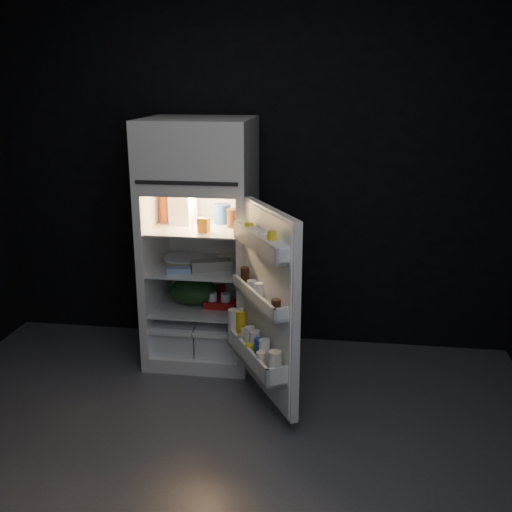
% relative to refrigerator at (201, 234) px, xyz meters
% --- Properties ---
extents(floor, '(4.00, 3.40, 0.00)m').
position_rel_refrigerator_xyz_m(floor, '(0.32, -1.32, -0.96)').
color(floor, '#4F4F54').
rests_on(floor, ground).
extents(wall_back, '(4.00, 0.00, 2.70)m').
position_rel_refrigerator_xyz_m(wall_back, '(0.32, 0.38, 0.39)').
color(wall_back, black).
rests_on(wall_back, ground).
extents(wall_front, '(4.00, 0.00, 2.70)m').
position_rel_refrigerator_xyz_m(wall_front, '(0.32, -3.02, 0.39)').
color(wall_front, black).
rests_on(wall_front, ground).
extents(refrigerator, '(0.76, 0.71, 1.78)m').
position_rel_refrigerator_xyz_m(refrigerator, '(0.00, 0.00, 0.00)').
color(refrigerator, white).
rests_on(refrigerator, ground).
extents(fridge_door, '(0.53, 0.72, 1.22)m').
position_rel_refrigerator_xyz_m(fridge_door, '(0.56, -0.70, -0.28)').
color(fridge_door, white).
rests_on(fridge_door, ground).
extents(milk_jug, '(0.18, 0.18, 0.24)m').
position_rel_refrigerator_xyz_m(milk_jug, '(-0.13, -0.00, 0.19)').
color(milk_jug, white).
rests_on(milk_jug, refrigerator).
extents(mayo_jar, '(0.15, 0.15, 0.14)m').
position_rel_refrigerator_xyz_m(mayo_jar, '(0.15, 0.06, 0.14)').
color(mayo_jar, '#1D439D').
rests_on(mayo_jar, refrigerator).
extents(jam_jar, '(0.12, 0.12, 0.13)m').
position_rel_refrigerator_xyz_m(jam_jar, '(0.26, -0.04, 0.14)').
color(jam_jar, black).
rests_on(jam_jar, refrigerator).
extents(amber_bottle, '(0.09, 0.09, 0.22)m').
position_rel_refrigerator_xyz_m(amber_bottle, '(-0.27, 0.03, 0.18)').
color(amber_bottle, '#C7561F').
rests_on(amber_bottle, refrigerator).
extents(small_carton, '(0.09, 0.07, 0.10)m').
position_rel_refrigerator_xyz_m(small_carton, '(0.07, -0.22, 0.12)').
color(small_carton, orange).
rests_on(small_carton, refrigerator).
extents(egg_carton, '(0.31, 0.20, 0.07)m').
position_rel_refrigerator_xyz_m(egg_carton, '(0.10, -0.13, -0.19)').
color(egg_carton, gray).
rests_on(egg_carton, refrigerator).
extents(pie, '(0.38, 0.38, 0.04)m').
position_rel_refrigerator_xyz_m(pie, '(-0.13, -0.00, -0.21)').
color(pie, '#A28D55').
rests_on(pie, refrigerator).
extents(flat_package, '(0.18, 0.12, 0.04)m').
position_rel_refrigerator_xyz_m(flat_package, '(-0.11, -0.23, -0.21)').
color(flat_package, '#7F99C4').
rests_on(flat_package, refrigerator).
extents(wrapped_pkg, '(0.15, 0.14, 0.05)m').
position_rel_refrigerator_xyz_m(wrapped_pkg, '(0.18, 0.11, -0.20)').
color(wrapped_pkg, '#F9EBCC').
rests_on(wrapped_pkg, refrigerator).
extents(produce_bag, '(0.39, 0.34, 0.20)m').
position_rel_refrigerator_xyz_m(produce_bag, '(-0.06, -0.04, -0.43)').
color(produce_bag, '#193815').
rests_on(produce_bag, refrigerator).
extents(yogurt_tray, '(0.23, 0.13, 0.05)m').
position_rel_refrigerator_xyz_m(yogurt_tray, '(0.15, -0.09, -0.50)').
color(yogurt_tray, '#B0150F').
rests_on(yogurt_tray, refrigerator).
extents(small_can_red, '(0.09, 0.09, 0.09)m').
position_rel_refrigerator_xyz_m(small_can_red, '(0.12, 0.13, -0.48)').
color(small_can_red, '#B0150F').
rests_on(small_can_red, refrigerator).
extents(small_can_silver, '(0.08, 0.08, 0.09)m').
position_rel_refrigerator_xyz_m(small_can_silver, '(0.26, 0.10, -0.48)').
color(small_can_silver, white).
rests_on(small_can_silver, refrigerator).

